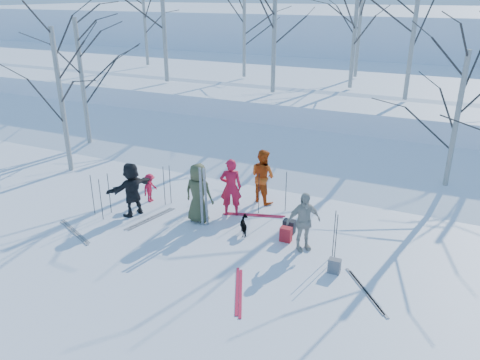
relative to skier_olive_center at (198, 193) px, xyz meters
The scene contains 40 objects.
ground 1.67m from the skier_olive_center, 38.74° to the right, with size 120.00×120.00×0.00m, color white.
snow_ramp 6.27m from the skier_olive_center, 79.97° to the left, with size 70.00×9.50×1.40m, color white.
snow_plateau 16.17m from the skier_olive_center, 86.15° to the left, with size 70.00×18.00×2.20m, color white.
far_hill 37.16m from the skier_olive_center, 88.33° to the left, with size 90.00×30.00×6.00m, color white.
skier_olive_center is the anchor object (origin of this frame).
skier_red_north 1.05m from the skier_olive_center, 48.94° to the left, with size 0.68×0.44×1.86m, color red.
skier_redor_behind 2.45m from the skier_olive_center, 60.46° to the left, with size 0.88×0.69×1.82m, color #C7480F.
skier_red_seated 2.30m from the skier_olive_center, 165.60° to the left, with size 0.63×0.36×0.97m, color red.
skier_cream_east 3.40m from the skier_olive_center, ahead, with size 0.98×0.41×1.67m, color beige.
skier_grey_west 2.15m from the skier_olive_center, 166.67° to the right, with size 1.60×0.51×1.73m, color black.
dog 1.77m from the skier_olive_center, ahead, with size 0.28×0.62×0.52m, color black.
upright_ski_left 0.38m from the skier_olive_center, 48.05° to the right, with size 0.07×0.02×1.90m, color silver.
upright_ski_right 0.43m from the skier_olive_center, 30.89° to the right, with size 0.07×0.02×1.90m, color silver.
ski_pair_a 3.79m from the skier_olive_center, 143.22° to the right, with size 1.82×0.96×0.02m, color silver, non-canonical shape.
ski_pair_b 1.78m from the skier_olive_center, 158.88° to the right, with size 0.63×1.90×0.02m, color silver, non-canonical shape.
ski_pair_c 3.98m from the skier_olive_center, 46.62° to the right, with size 0.96×1.82×0.02m, color #B61A35, non-canonical shape.
ski_pair_d 5.66m from the skier_olive_center, 16.24° to the right, with size 1.32×1.63×0.02m, color silver, non-canonical shape.
ski_pair_e 1.95m from the skier_olive_center, 36.94° to the left, with size 1.88×0.75×0.02m, color #B61A35, non-canonical shape.
ski_pole_a 3.00m from the skier_olive_center, 156.44° to the right, with size 0.02×0.02×1.34m, color black.
ski_pole_b 1.93m from the skier_olive_center, 40.91° to the left, with size 0.02×0.02×1.34m, color black.
ski_pole_c 2.80m from the skier_olive_center, 39.47° to the left, with size 0.02×0.02×1.34m, color black.
ski_pole_d 4.38m from the skier_olive_center, ahead, with size 0.02×0.02×1.34m, color black.
ski_pole_e 2.91m from the skier_olive_center, 165.89° to the right, with size 0.02×0.02×1.34m, color black.
ski_pole_f 1.69m from the skier_olive_center, 161.84° to the left, with size 0.02×0.02×1.34m, color black.
ski_pole_g 4.26m from the skier_olive_center, ahead, with size 0.02×0.02×1.34m, color black.
ski_pole_h 1.66m from the skier_olive_center, 154.36° to the left, with size 0.02×0.02×1.34m, color black.
ski_pole_i 3.38m from the skier_olive_center, 162.20° to the right, with size 0.02×0.02×1.34m, color black.
backpack_red 2.93m from the skier_olive_center, ahead, with size 0.32×0.22×0.42m, color #B21B23.
backpack_grey 4.66m from the skier_olive_center, 13.46° to the right, with size 0.30×0.20×0.38m, color slate.
backpack_dark 2.88m from the skier_olive_center, ahead, with size 0.34×0.24×0.40m, color black.
birch_plateau_a 12.61m from the skier_olive_center, 81.36° to the left, with size 4.61×4.61×5.73m, color silver, non-canonical shape.
birch_plateau_b 18.47m from the skier_olive_center, 129.84° to the left, with size 4.47×4.47×5.52m, color silver, non-canonical shape.
birch_plateau_c 12.88m from the skier_olive_center, 127.38° to the left, with size 5.76×5.76×7.37m, color silver, non-canonical shape.
birch_plateau_e 15.58m from the skier_olive_center, 84.89° to the left, with size 4.30×4.30×5.29m, color silver, non-canonical shape.
birch_plateau_f 13.60m from the skier_olive_center, 108.55° to the left, with size 3.88×3.88×4.69m, color silver, non-canonical shape.
birch_plateau_g 11.82m from the skier_olive_center, 65.66° to the left, with size 4.69×4.69×5.84m, color silver, non-canonical shape.
birch_plateau_i 10.18m from the skier_olive_center, 97.53° to the left, with size 4.87×4.87×6.10m, color silver, non-canonical shape.
birch_edge_a 7.19m from the skier_olive_center, 166.00° to the left, with size 4.39×4.39×5.41m, color silver, non-canonical shape.
birch_edge_d 9.19m from the skier_olive_center, 152.47° to the left, with size 4.50×4.50×5.57m, color silver, non-canonical shape.
birch_edge_e 8.46m from the skier_olive_center, 36.44° to the left, with size 4.04×4.04×4.92m, color silver, non-canonical shape.
Camera 1 is at (5.48, -10.26, 6.55)m, focal length 35.00 mm.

